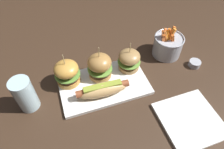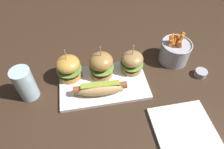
% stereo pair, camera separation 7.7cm
% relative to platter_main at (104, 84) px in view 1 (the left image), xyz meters
% --- Properties ---
extents(ground_plane, '(3.00, 3.00, 0.00)m').
position_rel_platter_main_xyz_m(ground_plane, '(0.00, 0.00, -0.01)').
color(ground_plane, '#382619').
extents(platter_main, '(0.34, 0.20, 0.01)m').
position_rel_platter_main_xyz_m(platter_main, '(0.00, 0.00, 0.00)').
color(platter_main, white).
rests_on(platter_main, ground).
extents(hot_dog, '(0.20, 0.07, 0.05)m').
position_rel_platter_main_xyz_m(hot_dog, '(-0.02, -0.05, 0.03)').
color(hot_dog, tan).
rests_on(hot_dog, platter_main).
extents(slider_left, '(0.10, 0.10, 0.14)m').
position_rel_platter_main_xyz_m(slider_left, '(-0.13, 0.06, 0.06)').
color(slider_left, gold).
rests_on(slider_left, platter_main).
extents(slider_center, '(0.10, 0.10, 0.15)m').
position_rel_platter_main_xyz_m(slider_center, '(0.00, 0.05, 0.06)').
color(slider_center, '#A6773E').
rests_on(slider_center, platter_main).
extents(slider_right, '(0.09, 0.09, 0.13)m').
position_rel_platter_main_xyz_m(slider_right, '(0.12, 0.05, 0.05)').
color(slider_right, '#A17A48').
rests_on(slider_right, platter_main).
extents(fries_bucket, '(0.13, 0.13, 0.14)m').
position_rel_platter_main_xyz_m(fries_bucket, '(0.32, 0.09, 0.04)').
color(fries_bucket, '#A8AAB2').
rests_on(fries_bucket, ground).
extents(sauce_ramekin, '(0.05, 0.05, 0.03)m').
position_rel_platter_main_xyz_m(sauce_ramekin, '(0.40, -0.02, 0.01)').
color(sauce_ramekin, '#A8AAB2').
rests_on(sauce_ramekin, ground).
extents(side_plate, '(0.20, 0.20, 0.01)m').
position_rel_platter_main_xyz_m(side_plate, '(0.23, -0.24, -0.00)').
color(side_plate, white).
rests_on(side_plate, ground).
extents(water_glass, '(0.07, 0.07, 0.13)m').
position_rel_platter_main_xyz_m(water_glass, '(-0.28, -0.00, 0.06)').
color(water_glass, silver).
rests_on(water_glass, ground).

